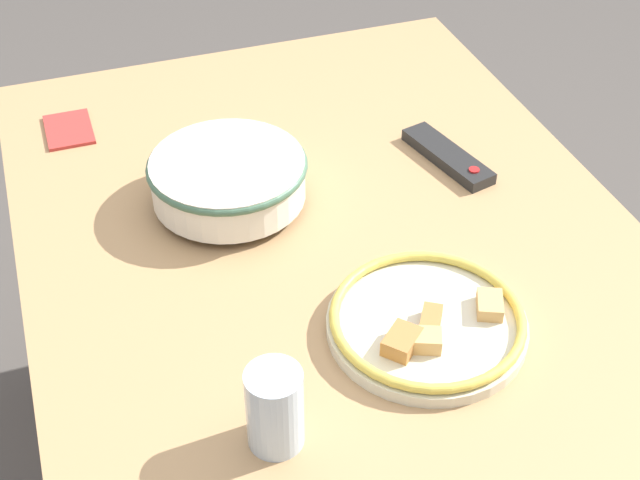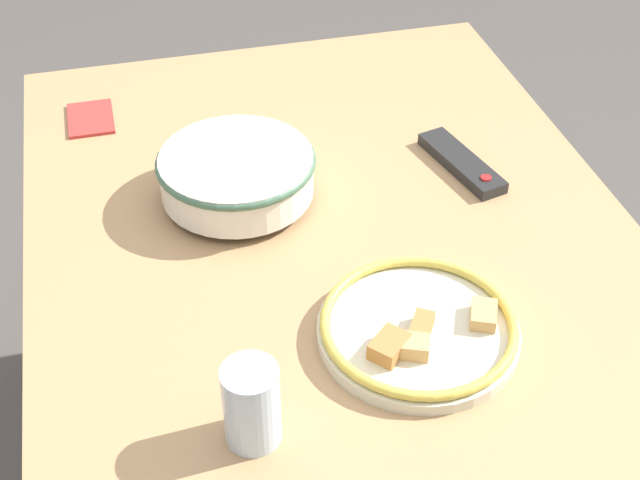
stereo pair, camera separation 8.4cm
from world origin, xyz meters
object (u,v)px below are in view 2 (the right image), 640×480
object	(u,v)px
food_plate	(419,329)
tv_remote	(462,163)
drinking_glass	(252,405)
noodle_bowl	(237,174)

from	to	relation	value
food_plate	tv_remote	bearing A→B (deg)	150.73
food_plate	tv_remote	size ratio (longest dim) A/B	1.38
food_plate	drinking_glass	xyz separation A→B (m)	(0.11, -0.24, 0.04)
drinking_glass	food_plate	bearing A→B (deg)	113.39
noodle_bowl	tv_remote	size ratio (longest dim) A/B	1.27
noodle_bowl	drinking_glass	distance (m)	0.47
noodle_bowl	food_plate	world-z (taller)	noodle_bowl
food_plate	tv_remote	distance (m)	0.41
noodle_bowl	drinking_glass	bearing A→B (deg)	-7.95
tv_remote	drinking_glass	bearing A→B (deg)	32.25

